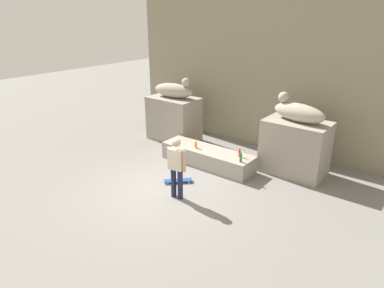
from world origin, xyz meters
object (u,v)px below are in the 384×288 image
Objects in this scene: skater at (177,166)px; bottle_green at (241,158)px; bottle_red at (240,153)px; statue_reclining_left at (174,90)px; bottle_orange at (196,145)px; skateboard at (178,180)px; statue_reclining_right at (298,112)px.

skater is 2.11m from bottle_green.
bottle_red is (0.54, 2.26, -0.26)m from skater.
statue_reclining_left is 2.70m from bottle_orange.
bottle_orange is at bearing -118.95° from skateboard.
statue_reclining_right reaches higher than bottle_red.
statue_reclining_left is at bearing 162.82° from bottle_red.
statue_reclining_right is 6.53× the size of bottle_orange.
bottle_orange is (-2.68, -1.31, -1.27)m from statue_reclining_right.
bottle_orange is (1.99, -1.31, -1.27)m from statue_reclining_left.
bottle_orange is at bearing -170.41° from bottle_red.
skater reaches higher than bottle_red.
skater is at bearing -111.22° from bottle_green.
skater is at bearing -55.40° from statue_reclining_left.
skater is (-1.77, -3.33, -0.99)m from statue_reclining_right.
skateboard is at bearing -54.69° from statue_reclining_left.
skateboard is 2.23× the size of bottle_green.
bottle_green is 0.38m from bottle_red.
bottle_green is at bearing 63.72° from statue_reclining_right.
statue_reclining_right is at bearing 53.76° from bottle_green.
statue_reclining_left is 3.81m from bottle_red.
bottle_orange is at bearing -39.88° from statue_reclining_left.
statue_reclining_left is 4.11m from bottle_green.
bottle_red is at bearing -23.69° from statue_reclining_left.
skater is (2.91, -3.33, -0.99)m from statue_reclining_left.
skateboard is 2.37× the size of bottle_red.
statue_reclining_right is 5.24× the size of bottle_green.
bottle_green is (1.67, -0.07, 0.03)m from bottle_orange.
skater reaches higher than bottle_orange.
bottle_red is (-0.22, 0.31, -0.01)m from bottle_green.
statue_reclining_left and statue_reclining_right have the same top height.
statue_reclining_right is 2.11m from bottle_green.
statue_reclining_left is 4.67m from statue_reclining_right.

